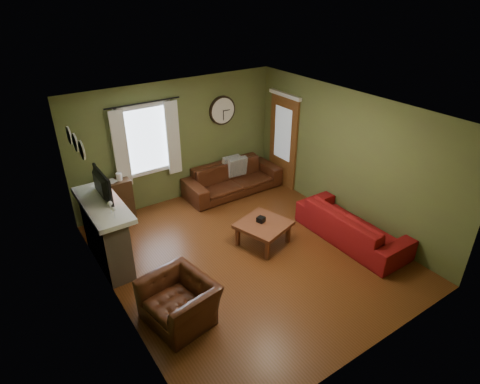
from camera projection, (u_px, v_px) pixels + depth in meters
floor at (248, 254)px, 7.16m from camera, size 4.60×5.20×0.00m
ceiling at (250, 112)px, 5.93m from camera, size 4.60×5.20×0.00m
wall_left at (110, 235)px, 5.41m from camera, size 0.00×5.20×2.60m
wall_right at (347, 158)px, 7.68m from camera, size 0.00×5.20×2.60m
wall_back at (178, 142)px, 8.44m from camera, size 4.60×0.00×2.60m
wall_front at (378, 277)px, 4.65m from camera, size 4.60×0.00×2.60m
fireplace at (106, 236)px, 6.70m from camera, size 0.40×1.40×1.10m
firebox at (119, 244)px, 6.91m from camera, size 0.04×0.60×0.55m
mantel at (102, 205)px, 6.44m from camera, size 0.58×1.60×0.08m
tv at (98, 189)px, 6.45m from camera, size 0.08×0.60×0.35m
tv_screen at (103, 185)px, 6.47m from camera, size 0.02×0.62×0.36m
medallion_left at (82, 150)px, 5.55m from camera, size 0.28×0.28×0.03m
medallion_mid at (75, 143)px, 5.81m from camera, size 0.28×0.28×0.03m
medallion_right at (69, 136)px, 6.06m from camera, size 0.28×0.28×0.03m
window_pane at (146, 140)px, 7.98m from camera, size 1.00×0.02×1.30m
curtain_rod at (143, 103)px, 7.55m from camera, size 0.03×0.03×1.50m
curtain_left at (121, 150)px, 7.66m from camera, size 0.28×0.04×1.55m
curtain_right at (173, 138)px, 8.21m from camera, size 0.28×0.04×1.55m
wall_clock at (223, 111)px, 8.71m from camera, size 0.64×0.06×0.64m
door at (283, 142)px, 9.13m from camera, size 0.05×0.90×2.10m
bookshelf at (114, 202)px, 7.90m from camera, size 0.74×0.32×0.88m
book at (108, 179)px, 7.64m from camera, size 0.20×0.24×0.02m
sofa_brown at (233, 178)px, 9.10m from camera, size 2.22×0.87×0.65m
pillow_left at (231, 165)px, 9.22m from camera, size 0.43×0.13×0.43m
pillow_right at (237, 167)px, 9.13m from camera, size 0.45×0.18×0.44m
sofa_red at (352, 225)px, 7.41m from camera, size 0.85×2.18×0.64m
armchair at (179, 301)px, 5.67m from camera, size 1.03×1.13×0.64m
coffee_table at (263, 233)px, 7.34m from camera, size 1.04×1.04×0.44m
tissue_box at (261, 224)px, 7.30m from camera, size 0.16×0.16×0.10m
wine_glass_a at (114, 213)px, 5.96m from camera, size 0.07×0.07×0.19m
wine_glass_b at (111, 208)px, 6.06m from camera, size 0.07×0.07×0.21m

